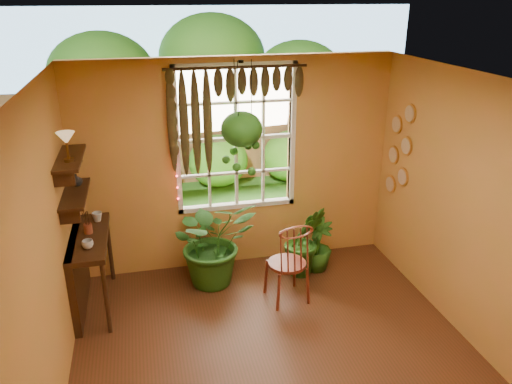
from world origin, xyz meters
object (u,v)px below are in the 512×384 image
windsor_chair (288,274)px  hanging_basket (242,131)px  counter_ledge (82,264)px  potted_plant_left (213,241)px  potted_plant_mid (305,240)px

windsor_chair → hanging_basket: bearing=111.1°
counter_ledge → windsor_chair: size_ratio=1.01×
counter_ledge → potted_plant_left: size_ratio=1.06×
counter_ledge → potted_plant_left: bearing=7.3°
windsor_chair → hanging_basket: hanging_basket is taller
counter_ledge → potted_plant_mid: 2.67m
windsor_chair → hanging_basket: size_ratio=0.90×
potted_plant_left → counter_ledge: bearing=-172.7°
windsor_chair → potted_plant_left: size_ratio=1.05×
windsor_chair → potted_plant_mid: bearing=46.3°
windsor_chair → potted_plant_mid: windsor_chair is taller
counter_ledge → potted_plant_left: potted_plant_left is taller
potted_plant_left → potted_plant_mid: 1.16m
counter_ledge → hanging_basket: hanging_basket is taller
windsor_chair → hanging_basket: (-0.39, 0.70, 1.55)m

